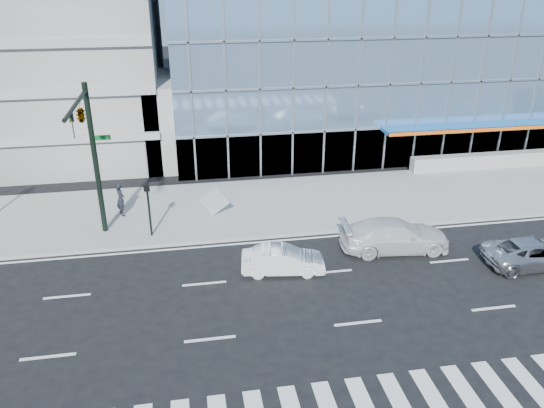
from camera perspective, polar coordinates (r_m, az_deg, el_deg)
The scene contains 11 objects.
ground at distance 25.48m, azimuth 6.40°, elevation -7.27°, with size 160.00×160.00×0.00m, color black.
sidewalk at distance 32.31m, azimuth 2.57°, elevation 0.14°, with size 120.00×8.00×0.15m, color gray.
theatre_building at distance 51.38m, azimuth 14.35°, elevation 17.10°, with size 42.00×26.00×15.00m, color #7EA8D2.
ramp_block at distance 40.12m, azimuth -8.96°, elevation 9.14°, with size 6.00×8.00×6.00m, color gray.
traffic_signal at distance 26.71m, azimuth -19.41°, elevation 7.48°, with size 1.14×5.74×8.00m.
ped_signal_post at distance 28.10m, azimuth -13.17°, elevation 0.27°, with size 0.30×0.33×3.00m.
silver_suv at distance 28.46m, azimuth 26.34°, elevation -4.76°, with size 2.20×4.77×1.32m, color #B9BABE.
white_suv at distance 27.56m, azimuth 13.06°, elevation -3.30°, with size 2.24×5.52×1.60m, color silver.
white_sedan at distance 25.00m, azimuth 1.18°, elevation -6.06°, with size 1.36×3.90×1.28m, color white.
pedestrian at distance 31.35m, azimuth -15.98°, elevation 0.51°, with size 0.72×0.47×1.96m, color black.
tilted_panel at distance 30.30m, azimuth -6.21°, elevation 0.36°, with size 1.30×0.06×1.30m, color #A4A4A4.
Camera 1 is at (-6.46, -20.78, 13.25)m, focal length 35.00 mm.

